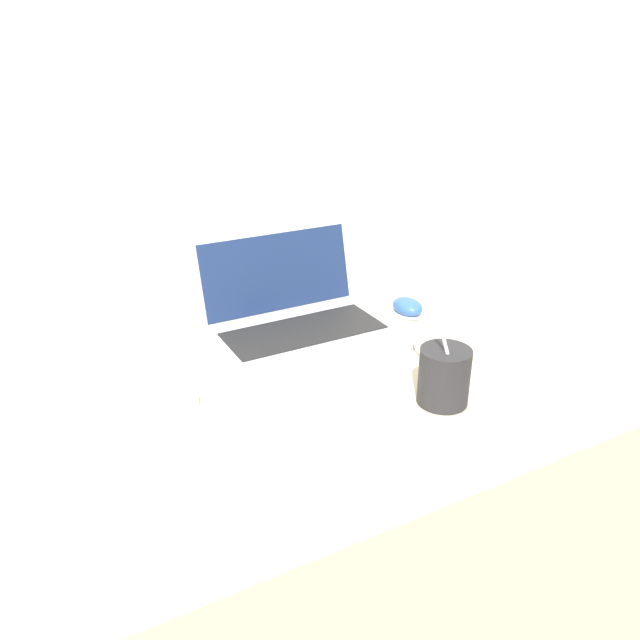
{
  "coord_description": "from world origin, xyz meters",
  "views": [
    {
      "loc": [
        -0.48,
        -0.51,
        1.34
      ],
      "look_at": [
        0.06,
        0.49,
        0.82
      ],
      "focal_mm": 35.0,
      "sensor_mm": 36.0,
      "label": 1
    }
  ],
  "objects_px": {
    "laptop": "(298,318)",
    "external_keyboard": "(79,405)",
    "drink_cup": "(444,375)",
    "computer_mouse": "(408,307)"
  },
  "relations": [
    {
      "from": "external_keyboard",
      "to": "drink_cup",
      "type": "bearing_deg",
      "value": -26.17
    },
    {
      "from": "drink_cup",
      "to": "computer_mouse",
      "type": "height_order",
      "value": "drink_cup"
    },
    {
      "from": "drink_cup",
      "to": "computer_mouse",
      "type": "xyz_separation_m",
      "value": [
        0.17,
        0.35,
        -0.04
      ]
    },
    {
      "from": "computer_mouse",
      "to": "external_keyboard",
      "type": "bearing_deg",
      "value": -174.89
    },
    {
      "from": "drink_cup",
      "to": "external_keyboard",
      "type": "distance_m",
      "value": 0.64
    },
    {
      "from": "laptop",
      "to": "drink_cup",
      "type": "height_order",
      "value": "drink_cup"
    },
    {
      "from": "computer_mouse",
      "to": "external_keyboard",
      "type": "relative_size",
      "value": 0.23
    },
    {
      "from": "laptop",
      "to": "external_keyboard",
      "type": "relative_size",
      "value": 1.02
    },
    {
      "from": "drink_cup",
      "to": "computer_mouse",
      "type": "bearing_deg",
      "value": 63.32
    },
    {
      "from": "laptop",
      "to": "external_keyboard",
      "type": "xyz_separation_m",
      "value": [
        -0.47,
        -0.09,
        -0.03
      ]
    }
  ]
}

